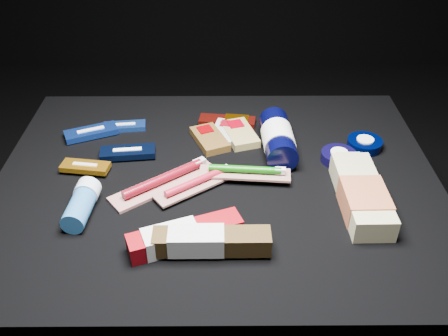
{
  "coord_description": "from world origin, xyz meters",
  "views": [
    {
      "loc": [
        0.01,
        -0.88,
        1.06
      ],
      "look_at": [
        0.01,
        0.01,
        0.42
      ],
      "focal_mm": 40.0,
      "sensor_mm": 36.0,
      "label": 1
    }
  ],
  "objects_px": {
    "toothpaste_carton_red": "(180,237)",
    "bodywash_bottle": "(362,196)",
    "lotion_bottle": "(278,138)",
    "deodorant_stick": "(82,204)"
  },
  "relations": [
    {
      "from": "lotion_bottle",
      "to": "deodorant_stick",
      "type": "relative_size",
      "value": 1.85
    },
    {
      "from": "bodywash_bottle",
      "to": "toothpaste_carton_red",
      "type": "relative_size",
      "value": 1.14
    },
    {
      "from": "deodorant_stick",
      "to": "toothpaste_carton_red",
      "type": "bearing_deg",
      "value": -19.7
    },
    {
      "from": "lotion_bottle",
      "to": "deodorant_stick",
      "type": "distance_m",
      "value": 0.47
    },
    {
      "from": "bodywash_bottle",
      "to": "toothpaste_carton_red",
      "type": "distance_m",
      "value": 0.38
    },
    {
      "from": "toothpaste_carton_red",
      "to": "bodywash_bottle",
      "type": "bearing_deg",
      "value": -3.31
    },
    {
      "from": "lotion_bottle",
      "to": "deodorant_stick",
      "type": "bearing_deg",
      "value": -153.5
    },
    {
      "from": "deodorant_stick",
      "to": "toothpaste_carton_red",
      "type": "relative_size",
      "value": 0.57
    },
    {
      "from": "bodywash_bottle",
      "to": "lotion_bottle",
      "type": "bearing_deg",
      "value": 126.41
    },
    {
      "from": "lotion_bottle",
      "to": "deodorant_stick",
      "type": "xyz_separation_m",
      "value": [
        -0.41,
        -0.22,
        -0.01
      ]
    }
  ]
}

